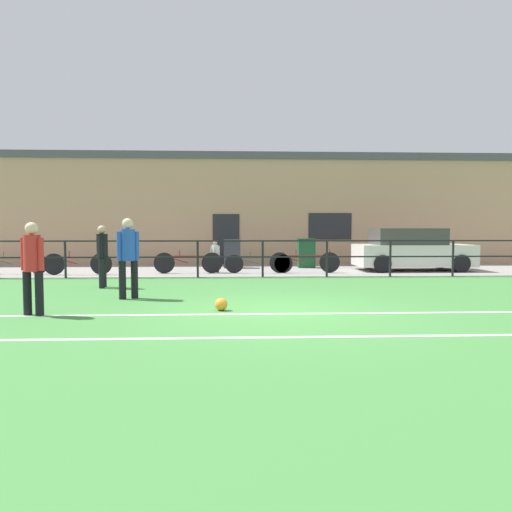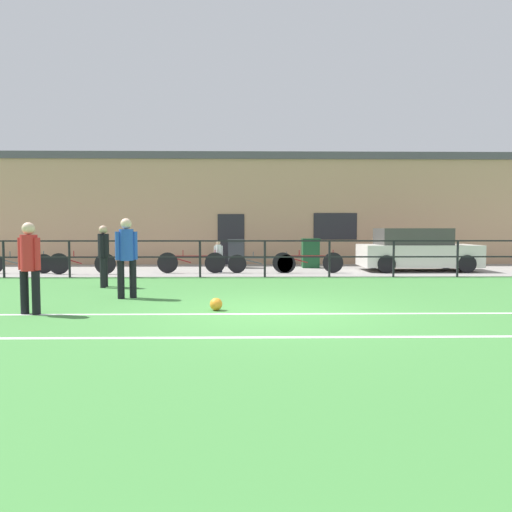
% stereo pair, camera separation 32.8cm
% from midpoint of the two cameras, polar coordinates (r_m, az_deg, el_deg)
% --- Properties ---
extents(ground, '(60.00, 44.00, 0.04)m').
position_cam_midpoint_polar(ground, '(8.64, 3.61, -6.87)').
color(ground, '#42843D').
extents(field_line_touchline, '(36.00, 0.11, 0.00)m').
position_cam_midpoint_polar(field_line_touchline, '(8.40, 3.74, -7.01)').
color(field_line_touchline, white).
rests_on(field_line_touchline, ground).
extents(field_line_hash, '(36.00, 0.11, 0.00)m').
position_cam_midpoint_polar(field_line_hash, '(6.65, 5.02, -9.78)').
color(field_line_hash, white).
rests_on(field_line_hash, ground).
extents(pavement_strip, '(48.00, 5.00, 0.02)m').
position_cam_midpoint_polar(pavement_strip, '(17.06, 1.33, -1.69)').
color(pavement_strip, gray).
rests_on(pavement_strip, ground).
extents(perimeter_fence, '(36.07, 0.07, 1.15)m').
position_cam_midpoint_polar(perimeter_fence, '(14.51, 1.73, 0.34)').
color(perimeter_fence, black).
rests_on(perimeter_fence, ground).
extents(clubhouse_facade, '(28.00, 2.56, 4.66)m').
position_cam_midpoint_polar(clubhouse_facade, '(20.70, 0.92, 5.65)').
color(clubhouse_facade, tan).
rests_on(clubhouse_facade, ground).
extents(player_goalkeeper, '(0.28, 0.44, 1.59)m').
position_cam_midpoint_polar(player_goalkeeper, '(12.63, -17.27, 0.44)').
color(player_goalkeeper, black).
rests_on(player_goalkeeper, ground).
extents(player_striker, '(0.43, 0.28, 1.62)m').
position_cam_midpoint_polar(player_striker, '(9.09, -24.83, -0.69)').
color(player_striker, black).
rests_on(player_striker, ground).
extents(player_winger, '(0.44, 0.30, 1.73)m').
position_cam_midpoint_polar(player_winger, '(10.47, -14.55, 0.35)').
color(player_winger, black).
rests_on(player_winger, ground).
extents(soccer_ball_match, '(0.23, 0.23, 0.23)m').
position_cam_midpoint_polar(soccer_ball_match, '(8.74, -3.78, -5.84)').
color(soccer_ball_match, orange).
rests_on(soccer_ball_match, ground).
extents(spectator_child, '(0.30, 0.19, 1.09)m').
position_cam_midpoint_polar(spectator_child, '(15.97, -3.99, 0.22)').
color(spectator_child, '#232D4C').
rests_on(spectator_child, pavement_strip).
extents(parked_car_red, '(4.00, 1.85, 1.50)m').
position_cam_midpoint_polar(parked_car_red, '(17.57, 19.34, 0.63)').
color(parked_car_red, silver).
rests_on(parked_car_red, pavement_strip).
extents(bicycle_parked_0, '(2.19, 0.04, 0.78)m').
position_cam_midpoint_polar(bicycle_parked_0, '(16.25, -19.79, -0.84)').
color(bicycle_parked_0, black).
rests_on(bicycle_parked_0, pavement_strip).
extents(bicycle_parked_1, '(2.38, 0.04, 0.78)m').
position_cam_midpoint_polar(bicycle_parked_1, '(15.87, 6.88, -0.76)').
color(bicycle_parked_1, black).
rests_on(bicycle_parked_1, pavement_strip).
extents(bicycle_parked_2, '(2.27, 0.04, 0.78)m').
position_cam_midpoint_polar(bicycle_parked_2, '(15.81, -7.26, -0.77)').
color(bicycle_parked_2, black).
rests_on(bicycle_parked_2, pavement_strip).
extents(bicycle_parked_3, '(2.27, 0.04, 0.72)m').
position_cam_midpoint_polar(bicycle_parked_3, '(15.73, 1.29, -0.89)').
color(bicycle_parked_3, black).
rests_on(bicycle_parked_3, pavement_strip).
extents(bicycle_parked_4, '(2.28, 0.04, 0.74)m').
position_cam_midpoint_polar(bicycle_parked_4, '(17.39, -26.32, -0.80)').
color(bicycle_parked_4, black).
rests_on(bicycle_parked_4, pavement_strip).
extents(trash_bin_0, '(0.67, 0.57, 1.11)m').
position_cam_midpoint_polar(trash_bin_0, '(18.01, 7.14, 0.37)').
color(trash_bin_0, '#194C28').
rests_on(trash_bin_0, pavement_strip).
extents(trash_bin_1, '(0.65, 0.55, 1.07)m').
position_cam_midpoint_polar(trash_bin_1, '(17.84, -1.87, 0.30)').
color(trash_bin_1, '#33383D').
rests_on(trash_bin_1, pavement_strip).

